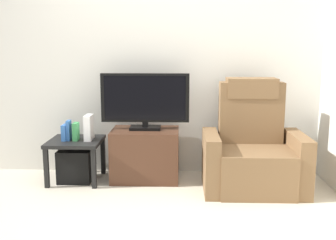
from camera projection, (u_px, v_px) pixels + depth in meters
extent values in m
plane|color=beige|center=(141.00, 209.00, 3.52)|extent=(6.40, 6.40, 0.00)
cube|color=silver|center=(150.00, 55.00, 4.40)|extent=(6.40, 0.06, 2.60)
cube|color=#4C2D1E|center=(145.00, 154.00, 4.28)|extent=(0.70, 0.50, 0.54)
cube|color=black|center=(143.00, 150.00, 4.03)|extent=(0.64, 0.02, 0.02)
cube|color=black|center=(144.00, 146.00, 4.07)|extent=(0.34, 0.11, 0.04)
cube|color=black|center=(145.00, 128.00, 4.25)|extent=(0.32, 0.20, 0.03)
cube|color=black|center=(145.00, 124.00, 4.24)|extent=(0.06, 0.04, 0.05)
cube|color=black|center=(145.00, 98.00, 4.19)|extent=(0.92, 0.05, 0.51)
cube|color=black|center=(145.00, 98.00, 4.17)|extent=(0.84, 0.01, 0.46)
cube|color=brown|center=(253.00, 169.00, 3.97)|extent=(0.70, 0.72, 0.42)
cube|color=brown|center=(251.00, 112.00, 4.14)|extent=(0.64, 0.20, 0.62)
cube|color=brown|center=(251.00, 88.00, 4.12)|extent=(0.50, 0.26, 0.20)
cube|color=brown|center=(211.00, 162.00, 3.97)|extent=(0.14, 0.68, 0.56)
cube|color=brown|center=(297.00, 162.00, 3.94)|extent=(0.14, 0.68, 0.56)
cube|color=black|center=(75.00, 141.00, 4.21)|extent=(0.54, 0.54, 0.04)
cube|color=black|center=(46.00, 168.00, 4.02)|extent=(0.04, 0.04, 0.40)
cube|color=black|center=(94.00, 169.00, 4.01)|extent=(0.04, 0.04, 0.40)
cube|color=black|center=(60.00, 155.00, 4.49)|extent=(0.04, 0.04, 0.40)
cube|color=black|center=(103.00, 156.00, 4.47)|extent=(0.04, 0.04, 0.40)
cube|color=black|center=(76.00, 165.00, 4.25)|extent=(0.34, 0.34, 0.34)
cube|color=#3366B2|center=(65.00, 132.00, 4.17)|extent=(0.04, 0.13, 0.16)
cube|color=#3366B2|center=(69.00, 130.00, 4.17)|extent=(0.03, 0.10, 0.21)
cube|color=#388C4C|center=(76.00, 132.00, 4.17)|extent=(0.05, 0.12, 0.18)
cube|color=white|center=(89.00, 127.00, 4.19)|extent=(0.07, 0.20, 0.26)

